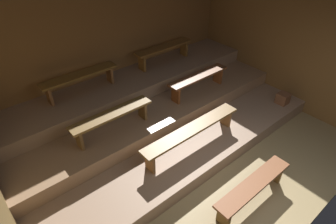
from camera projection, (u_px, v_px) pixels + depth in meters
name	position (u px, v px, depth m)	size (l,w,h in m)	color
ground	(179.00, 147.00, 5.64)	(6.86, 5.15, 0.08)	#8E794F
wall_back	(115.00, 48.00, 6.17)	(6.86, 0.06, 2.74)	brown
wall_right	(279.00, 44.00, 6.40)	(0.06, 5.15, 2.74)	brown
platform_lower	(161.00, 126.00, 5.90)	(6.06, 3.16, 0.29)	#8E7058
platform_middle	(145.00, 104.00, 6.07)	(6.06, 2.06, 0.29)	#927051
platform_upper	(132.00, 84.00, 6.20)	(6.06, 1.10, 0.29)	#937459
bench_floor_center	(253.00, 187.00, 4.37)	(1.59, 0.29, 0.41)	brown
bench_lower_center	(192.00, 131.00, 5.01)	(2.16, 0.29, 0.41)	brown
bench_middle_left	(112.00, 117.00, 4.90)	(1.54, 0.29, 0.41)	brown
bench_middle_right	(198.00, 79.00, 6.02)	(1.54, 0.29, 0.41)	brown
bench_upper_left	(80.00, 78.00, 5.46)	(1.54, 0.29, 0.41)	brown
bench_upper_right	(164.00, 50.00, 6.57)	(1.54, 0.29, 0.41)	brown
wooden_crate_lower	(283.00, 98.00, 6.28)	(0.25, 0.25, 0.25)	brown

